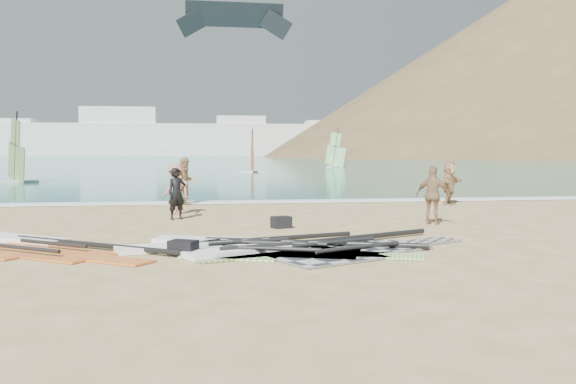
{
  "coord_description": "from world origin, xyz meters",
  "views": [
    {
      "loc": [
        -1.67,
        -12.94,
        2.2
      ],
      "look_at": [
        0.8,
        4.0,
        1.0
      ],
      "focal_mm": 40.0,
      "sensor_mm": 36.0,
      "label": 1
    }
  ],
  "objects": [
    {
      "name": "ground",
      "position": [
        0.0,
        0.0,
        0.0
      ],
      "size": [
        300.0,
        300.0,
        0.0
      ],
      "primitive_type": "plane",
      "color": "tan",
      "rests_on": "ground"
    },
    {
      "name": "rig_orange",
      "position": [
        -0.97,
        0.73,
        0.05
      ],
      "size": [
        5.67,
        3.16,
        0.2
      ],
      "rotation": [
        0.0,
        0.0,
        0.31
      ],
      "color": "#FFA50B",
      "rests_on": "ground"
    },
    {
      "name": "sea",
      "position": [
        0.0,
        132.0,
        0.0
      ],
      "size": [
        300.0,
        240.0,
        0.06
      ],
      "primitive_type": "cube",
      "color": "#0D5F5A",
      "rests_on": "ground"
    },
    {
      "name": "beachgoer_back",
      "position": [
        5.03,
        4.42,
        0.84
      ],
      "size": [
        1.03,
        0.91,
        1.67
      ],
      "primitive_type": "imported",
      "rotation": [
        0.0,
        0.0,
        2.51
      ],
      "color": "#947150",
      "rests_on": "ground"
    },
    {
      "name": "beachgoer_mid",
      "position": [
        -2.29,
        8.31,
        0.83
      ],
      "size": [
        1.21,
        1.19,
        1.67
      ],
      "primitive_type": "imported",
      "rotation": [
        0.0,
        0.0,
        -0.76
      ],
      "color": "#B06D5F",
      "rests_on": "ground"
    },
    {
      "name": "windsurfer_centre",
      "position": [
        3.24,
        42.01,
        1.16
      ],
      "size": [
        2.1,
        2.58,
        3.84
      ],
      "rotation": [
        0.0,
        0.0,
        -0.0
      ],
      "color": "white",
      "rests_on": "ground"
    },
    {
      "name": "kitesurf_kite",
      "position": [
        1.61,
        39.14,
        12.56
      ],
      "size": [
        9.35,
        1.21,
        2.84
      ],
      "rotation": [
        0.0,
        0.0,
        0.03
      ],
      "color": "black",
      "rests_on": "ground"
    },
    {
      "name": "gear_bag_far",
      "position": [
        -1.92,
        0.06,
        0.16
      ],
      "size": [
        0.65,
        0.58,
        0.32
      ],
      "primitive_type": "cube",
      "rotation": [
        0.0,
        0.0,
        -0.49
      ],
      "color": "black",
      "rests_on": "ground"
    },
    {
      "name": "rig_grey",
      "position": [
        0.79,
        0.26,
        0.05
      ],
      "size": [
        6.47,
        4.19,
        0.21
      ],
      "rotation": [
        0.0,
        0.0,
        0.45
      ],
      "color": "#29292B",
      "rests_on": "ground"
    },
    {
      "name": "rig_red",
      "position": [
        -5.0,
        1.46,
        0.05
      ],
      "size": [
        4.89,
        4.59,
        0.2
      ],
      "rotation": [
        0.0,
        0.0,
        -0.63
      ],
      "color": "red",
      "rests_on": "ground"
    },
    {
      "name": "headland_main",
      "position": [
        85.0,
        130.0,
        0.0
      ],
      "size": [
        143.0,
        143.0,
        45.0
      ],
      "primitive_type": "cone",
      "color": "brown",
      "rests_on": "ground"
    },
    {
      "name": "windsurfer_right",
      "position": [
        13.73,
        56.32,
        1.26
      ],
      "size": [
        2.22,
        2.21,
        4.27
      ],
      "rotation": [
        0.0,
        0.0,
        0.71
      ],
      "color": "white",
      "rests_on": "ground"
    },
    {
      "name": "person_wetsuit",
      "position": [
        -2.22,
        6.76,
        0.79
      ],
      "size": [
        0.69,
        0.6,
        1.58
      ],
      "primitive_type": "imported",
      "rotation": [
        0.0,
        0.0,
        0.47
      ],
      "color": "black",
      "rests_on": "ground"
    },
    {
      "name": "beachgoer_right",
      "position": [
        7.92,
        10.25,
        0.84
      ],
      "size": [
        1.39,
        1.5,
        1.68
      ],
      "primitive_type": "imported",
      "rotation": [
        0.0,
        0.0,
        0.86
      ],
      "color": "tan",
      "rests_on": "ground"
    },
    {
      "name": "far_town",
      "position": [
        -15.72,
        150.0,
        4.49
      ],
      "size": [
        160.0,
        8.0,
        12.0
      ],
      "color": "white",
      "rests_on": "ground"
    },
    {
      "name": "rig_green",
      "position": [
        -0.34,
        0.71,
        0.05
      ],
      "size": [
        5.92,
        3.59,
        0.2
      ],
      "rotation": [
        0.0,
        0.0,
        -0.35
      ],
      "color": "#6ECD24",
      "rests_on": "ground"
    },
    {
      "name": "surf_line",
      "position": [
        0.0,
        12.3,
        0.0
      ],
      "size": [
        300.0,
        1.2,
        0.04
      ],
      "primitive_type": "cube",
      "color": "white",
      "rests_on": "ground"
    },
    {
      "name": "beachgoer_left",
      "position": [
        -2.0,
        11.5,
        0.91
      ],
      "size": [
        1.11,
        1.04,
        1.81
      ],
      "primitive_type": "imported",
      "rotation": [
        0.0,
        0.0,
        0.53
      ],
      "color": "tan",
      "rests_on": "ground"
    },
    {
      "name": "gear_bag_near",
      "position": [
        0.64,
        4.23,
        0.16
      ],
      "size": [
        0.59,
        0.5,
        0.32
      ],
      "primitive_type": "cube",
      "rotation": [
        0.0,
        0.0,
        0.3
      ],
      "color": "black",
      "rests_on": "ground"
    },
    {
      "name": "windsurfer_left",
      "position": [
        -12.37,
        27.85,
        1.28
      ],
      "size": [
        2.39,
        2.48,
        4.4
      ],
      "rotation": [
        0.0,
        0.0,
        0.59
      ],
      "color": "white",
      "rests_on": "ground"
    }
  ]
}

